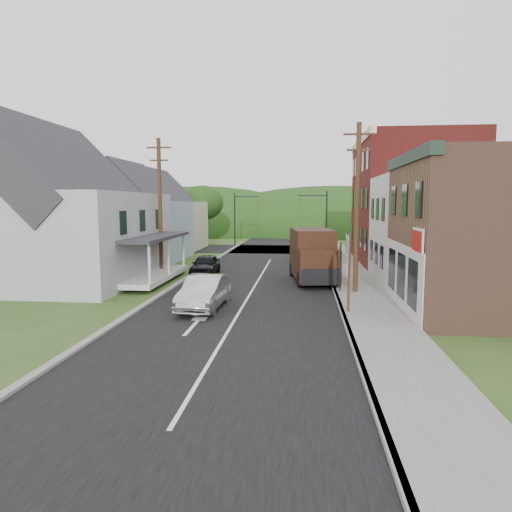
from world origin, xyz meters
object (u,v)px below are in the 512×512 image
(warning_sign, at_px, (340,258))
(delivery_van, at_px, (313,255))
(silver_sedan, at_px, (204,293))
(route_sign_cluster, at_px, (348,261))
(dark_sedan, at_px, (205,265))

(warning_sign, bearing_deg, delivery_van, 118.77)
(silver_sedan, bearing_deg, route_sign_cluster, -1.91)
(delivery_van, bearing_deg, dark_sedan, 157.68)
(delivery_van, xyz_separation_m, warning_sign, (1.35, -3.78, 0.32))
(dark_sedan, xyz_separation_m, route_sign_cluster, (8.55, -10.25, 1.69))
(route_sign_cluster, height_order, warning_sign, route_sign_cluster)
(silver_sedan, height_order, delivery_van, delivery_van)
(silver_sedan, distance_m, delivery_van, 9.46)
(dark_sedan, bearing_deg, silver_sedan, -78.39)
(delivery_van, bearing_deg, warning_sign, -78.03)
(delivery_van, bearing_deg, route_sign_cluster, -88.68)
(silver_sedan, relative_size, route_sign_cluster, 1.34)
(route_sign_cluster, xyz_separation_m, warning_sign, (0.02, 4.59, -0.42))
(silver_sedan, relative_size, dark_sedan, 1.15)
(route_sign_cluster, distance_m, warning_sign, 4.61)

